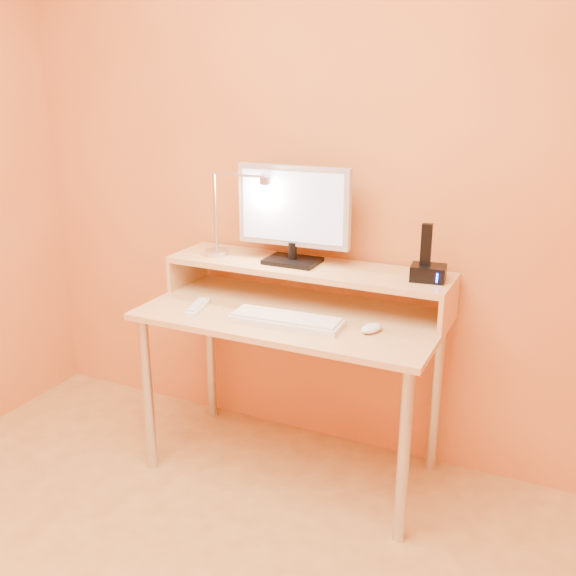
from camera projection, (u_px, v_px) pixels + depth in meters
The scene contains 25 objects.
wall_back at pixel (324, 170), 2.70m from camera, with size 3.00×0.04×2.50m, color #DB8944.
desk_leg_fl at pixel (148, 395), 2.72m from camera, with size 0.04×0.04×0.69m, color silver.
desk_leg_fr at pixel (403, 457), 2.27m from camera, with size 0.04×0.04×0.69m, color silver.
desk_leg_bl at pixel (211, 351), 3.15m from camera, with size 0.04×0.04×0.69m, color silver.
desk_leg_br at pixel (436, 397), 2.70m from camera, with size 0.04×0.04×0.69m, color silver.
desk_lower at pixel (292, 315), 2.60m from camera, with size 1.20×0.60×0.03m, color tan.
shelf_riser_left at pixel (188, 269), 2.94m from camera, with size 0.02×0.30×0.14m, color tan.
shelf_riser_right at pixel (449, 306), 2.46m from camera, with size 0.02×0.30×0.14m, color tan.
desk_shelf at pixel (307, 268), 2.68m from camera, with size 1.20×0.30×0.03m, color tan.
monitor_foot at pixel (293, 261), 2.70m from camera, with size 0.22×0.16×0.02m, color black.
monitor_neck at pixel (293, 251), 2.68m from camera, with size 0.04×0.04×0.07m, color black.
monitor_panel at pixel (294, 206), 2.63m from camera, with size 0.48×0.04×0.33m, color #B4B4B8.
monitor_back at pixel (296, 205), 2.65m from camera, with size 0.43×0.01×0.28m, color black.
monitor_screen at pixel (292, 207), 2.62m from camera, with size 0.44×0.00×0.28m, color #C1CFFB.
lamp_base at pixel (217, 252), 2.81m from camera, with size 0.10×0.10×0.03m, color silver.
lamp_post at pixel (215, 212), 2.75m from camera, with size 0.01×0.01×0.33m, color silver.
lamp_arm at pixel (239, 175), 2.65m from camera, with size 0.01×0.01×0.24m, color silver.
lamp_head at pixel (265, 181), 2.61m from camera, with size 0.04×0.04×0.03m, color silver.
lamp_bulb at pixel (265, 185), 2.62m from camera, with size 0.03×0.03×0.00m, color #FFEAC6.
phone_dock at pixel (428, 273), 2.46m from camera, with size 0.13×0.10×0.06m, color black.
phone_handset at pixel (426, 244), 2.43m from camera, with size 0.04×0.03×0.16m, color black.
phone_led at pixel (437, 278), 2.40m from camera, with size 0.01×0.00×0.04m, color #1234FA.
keyboard at pixel (286, 321), 2.48m from camera, with size 0.44×0.14×0.02m, color silver.
mouse at pixel (371, 328), 2.39m from camera, with size 0.06×0.10×0.03m, color white.
remote_control at pixel (198, 307), 2.63m from camera, with size 0.05×0.19×0.02m, color silver.
Camera 1 is at (1.02, -1.03, 1.63)m, focal length 40.37 mm.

